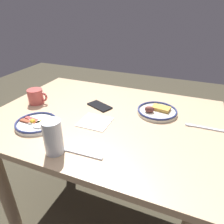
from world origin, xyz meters
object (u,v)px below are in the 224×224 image
(plate_near_main, at_px, (157,111))
(drinking_glass, at_px, (53,139))
(fork_far, at_px, (207,128))
(coffee_mug, at_px, (36,96))
(cell_phone, at_px, (100,106))
(plate_center_pancakes, at_px, (36,123))
(fork_near, at_px, (80,153))
(paper_napkin, at_px, (95,122))

(plate_near_main, relative_size, drinking_glass, 1.50)
(drinking_glass, xyz_separation_m, fork_far, (-0.56, -0.42, -0.06))
(coffee_mug, height_order, cell_phone, coffee_mug)
(plate_near_main, height_order, cell_phone, plate_near_main)
(coffee_mug, bearing_deg, plate_center_pancakes, 129.54)
(fork_near, bearing_deg, cell_phone, -75.19)
(plate_center_pancakes, relative_size, fork_far, 1.00)
(coffee_mug, xyz_separation_m, cell_phone, (-0.37, -0.10, -0.04))
(drinking_glass, relative_size, paper_napkin, 0.95)
(plate_near_main, relative_size, coffee_mug, 1.84)
(coffee_mug, relative_size, paper_napkin, 0.77)
(fork_near, bearing_deg, plate_center_pancakes, -19.31)
(plate_center_pancakes, bearing_deg, plate_near_main, -146.28)
(plate_near_main, xyz_separation_m, paper_napkin, (0.27, 0.21, -0.01))
(fork_far, bearing_deg, fork_near, 39.99)
(coffee_mug, height_order, drinking_glass, drinking_glass)
(plate_near_main, xyz_separation_m, drinking_glass, (0.31, 0.48, 0.05))
(coffee_mug, distance_m, fork_far, 0.94)
(paper_napkin, height_order, fork_far, fork_far)
(fork_far, bearing_deg, cell_phone, -2.02)
(cell_phone, bearing_deg, drinking_glass, 115.05)
(plate_near_main, bearing_deg, cell_phone, 7.72)
(coffee_mug, xyz_separation_m, paper_napkin, (-0.42, 0.07, -0.04))
(plate_center_pancakes, relative_size, cell_phone, 1.39)
(drinking_glass, height_order, paper_napkin, drinking_glass)
(drinking_glass, height_order, fork_near, drinking_glass)
(drinking_glass, bearing_deg, fork_near, -164.88)
(plate_near_main, xyz_separation_m, fork_near, (0.21, 0.45, -0.01))
(fork_far, bearing_deg, plate_center_pancakes, 20.12)
(plate_center_pancakes, relative_size, coffee_mug, 1.73)
(paper_napkin, relative_size, fork_near, 0.79)
(drinking_glass, distance_m, cell_phone, 0.44)
(drinking_glass, relative_size, fork_near, 0.75)
(plate_near_main, height_order, drinking_glass, drinking_glass)
(plate_near_main, xyz_separation_m, cell_phone, (0.32, 0.04, -0.01))
(plate_center_pancakes, xyz_separation_m, paper_napkin, (-0.25, -0.13, -0.01))
(drinking_glass, bearing_deg, cell_phone, -88.80)
(coffee_mug, distance_m, drinking_glass, 0.50)
(cell_phone, relative_size, fork_far, 0.72)
(fork_near, bearing_deg, plate_near_main, -115.07)
(plate_center_pancakes, bearing_deg, paper_napkin, -151.92)
(plate_center_pancakes, height_order, fork_far, plate_center_pancakes)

